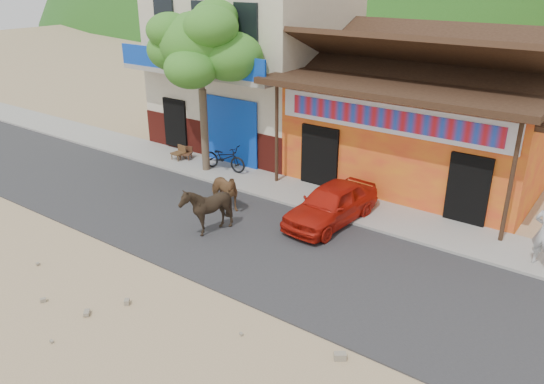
{
  "coord_description": "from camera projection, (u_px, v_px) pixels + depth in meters",
  "views": [
    {
      "loc": [
        8.32,
        -7.8,
        7.02
      ],
      "look_at": [
        0.47,
        3.0,
        1.4
      ],
      "focal_mm": 35.0,
      "sensor_mm": 36.0,
      "label": 1
    }
  ],
  "objects": [
    {
      "name": "ground",
      "position": [
        185.0,
        278.0,
        13.05
      ],
      "size": [
        120.0,
        120.0,
        0.0
      ],
      "primitive_type": "plane",
      "color": "#9E825B",
      "rests_on": "ground"
    },
    {
      "name": "road",
      "position": [
        248.0,
        239.0,
        14.9
      ],
      "size": [
        60.0,
        5.0,
        0.04
      ],
      "primitive_type": "cube",
      "color": "#28282B",
      "rests_on": "ground"
    },
    {
      "name": "sidewalk",
      "position": [
        314.0,
        198.0,
        17.5
      ],
      "size": [
        60.0,
        2.0,
        0.12
      ],
      "primitive_type": "cube",
      "color": "gray",
      "rests_on": "ground"
    },
    {
      "name": "dance_club",
      "position": [
        423.0,
        129.0,
        18.72
      ],
      "size": [
        8.0,
        6.0,
        3.6
      ],
      "primitive_type": "cube",
      "color": "orange",
      "rests_on": "ground"
    },
    {
      "name": "cafe_building",
      "position": [
        255.0,
        61.0,
        22.13
      ],
      "size": [
        7.0,
        6.0,
        7.0
      ],
      "primitive_type": "cube",
      "color": "beige",
      "rests_on": "ground"
    },
    {
      "name": "tree",
      "position": [
        202.0,
        89.0,
        18.65
      ],
      "size": [
        3.0,
        3.0,
        6.0
      ],
      "primitive_type": null,
      "color": "#2D721E",
      "rests_on": "sidewalk"
    },
    {
      "name": "cow_tan",
      "position": [
        223.0,
        191.0,
        16.55
      ],
      "size": [
        1.52,
        0.89,
        1.21
      ],
      "primitive_type": "imported",
      "rotation": [
        0.0,
        0.0,
        1.4
      ],
      "color": "brown",
      "rests_on": "road"
    },
    {
      "name": "cow_dark",
      "position": [
        207.0,
        209.0,
        14.93
      ],
      "size": [
        1.78,
        1.73,
        1.48
      ],
      "primitive_type": "imported",
      "rotation": [
        0.0,
        0.0,
        -1.0
      ],
      "color": "black",
      "rests_on": "road"
    },
    {
      "name": "red_car",
      "position": [
        331.0,
        204.0,
        15.61
      ],
      "size": [
        1.68,
        3.61,
        1.2
      ],
      "primitive_type": "imported",
      "rotation": [
        0.0,
        0.0,
        -0.08
      ],
      "color": "#B4180C",
      "rests_on": "road"
    },
    {
      "name": "scooter",
      "position": [
        224.0,
        158.0,
        19.57
      ],
      "size": [
        1.88,
        0.81,
        0.96
      ],
      "primitive_type": "imported",
      "rotation": [
        0.0,
        0.0,
        1.67
      ],
      "color": "black",
      "rests_on": "sidewalk"
    },
    {
      "name": "cafe_chair_left",
      "position": [
        178.0,
        147.0,
        20.65
      ],
      "size": [
        0.51,
        0.51,
        1.0
      ],
      "primitive_type": null,
      "rotation": [
        0.0,
        0.0,
        -0.1
      ],
      "color": "#4C2A19",
      "rests_on": "sidewalk"
    },
    {
      "name": "cafe_chair_right",
      "position": [
        186.0,
        148.0,
        20.71
      ],
      "size": [
        0.54,
        0.54,
        0.89
      ],
      "primitive_type": null,
      "rotation": [
        0.0,
        0.0,
        0.39
      ],
      "color": "#462217",
      "rests_on": "sidewalk"
    }
  ]
}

